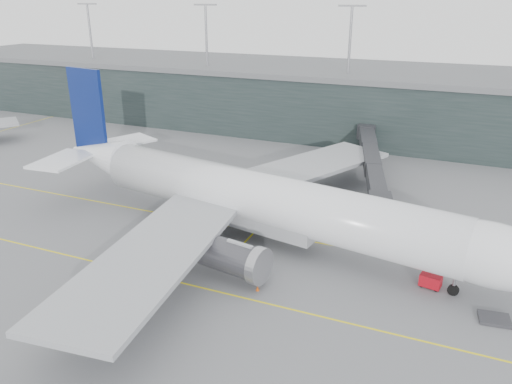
% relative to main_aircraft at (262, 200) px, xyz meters
% --- Properties ---
extents(ground, '(320.00, 320.00, 0.00)m').
position_rel_main_aircraft_xyz_m(ground, '(-6.68, 5.93, -5.79)').
color(ground, slate).
rests_on(ground, ground).
extents(taxiline_a, '(160.00, 0.25, 0.02)m').
position_rel_main_aircraft_xyz_m(taxiline_a, '(-6.68, 1.93, -5.78)').
color(taxiline_a, yellow).
rests_on(taxiline_a, ground).
extents(taxiline_b, '(160.00, 0.25, 0.02)m').
position_rel_main_aircraft_xyz_m(taxiline_b, '(-6.68, -14.07, -5.78)').
color(taxiline_b, yellow).
rests_on(taxiline_b, ground).
extents(taxiline_lead_main, '(0.25, 60.00, 0.02)m').
position_rel_main_aircraft_xyz_m(taxiline_lead_main, '(-1.68, 25.93, -5.78)').
color(taxiline_lead_main, yellow).
rests_on(taxiline_lead_main, ground).
extents(terminal, '(240.00, 36.00, 29.00)m').
position_rel_main_aircraft_xyz_m(terminal, '(-6.69, 63.92, 1.83)').
color(terminal, '#1E2928').
rests_on(terminal, ground).
extents(main_aircraft, '(73.36, 68.12, 20.63)m').
position_rel_main_aircraft_xyz_m(main_aircraft, '(0.00, 0.00, 0.00)').
color(main_aircraft, white).
rests_on(main_aircraft, ground).
extents(jet_bridge, '(12.70, 43.00, 6.17)m').
position_rel_main_aircraft_xyz_m(jet_bridge, '(10.54, 29.05, -1.17)').
color(jet_bridge, '#292A2E').
rests_on(jet_bridge, ground).
extents(gse_cart, '(2.57, 1.90, 1.59)m').
position_rel_main_aircraft_xyz_m(gse_cart, '(22.46, -3.75, -4.90)').
color(gse_cart, '#A70B17').
rests_on(gse_cart, ground).
extents(baggage_dolly, '(3.37, 2.84, 0.31)m').
position_rel_main_aircraft_xyz_m(baggage_dolly, '(29.16, -7.75, -5.60)').
color(baggage_dolly, '#323236').
rests_on(baggage_dolly, ground).
extents(uld_a, '(2.31, 2.11, 1.71)m').
position_rel_main_aircraft_xyz_m(uld_a, '(-12.51, 15.25, -4.89)').
color(uld_a, '#3D3D42').
rests_on(uld_a, ground).
extents(uld_b, '(2.49, 2.19, 1.93)m').
position_rel_main_aircraft_xyz_m(uld_b, '(-10.24, 18.30, -4.77)').
color(uld_b, '#3D3D42').
rests_on(uld_b, ground).
extents(uld_c, '(1.82, 1.49, 1.59)m').
position_rel_main_aircraft_xyz_m(uld_c, '(-8.05, 17.47, -4.95)').
color(uld_c, '#3D3D42').
rests_on(uld_c, ground).
extents(cone_nose, '(0.49, 0.49, 0.79)m').
position_rel_main_aircraft_xyz_m(cone_nose, '(25.59, -0.01, -5.40)').
color(cone_nose, orange).
rests_on(cone_nose, ground).
extents(cone_wing_stbd, '(0.40, 0.40, 0.63)m').
position_rel_main_aircraft_xyz_m(cone_wing_stbd, '(4.53, -12.13, -5.47)').
color(cone_wing_stbd, '#CE4A0B').
rests_on(cone_wing_stbd, ground).
extents(cone_wing_port, '(0.49, 0.49, 0.78)m').
position_rel_main_aircraft_xyz_m(cone_wing_port, '(-0.06, 17.45, -5.40)').
color(cone_wing_port, '#E4520C').
rests_on(cone_wing_port, ground).
extents(cone_tail, '(0.41, 0.41, 0.66)m').
position_rel_main_aircraft_xyz_m(cone_tail, '(-14.86, -4.08, -5.46)').
color(cone_tail, red).
rests_on(cone_tail, ground).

